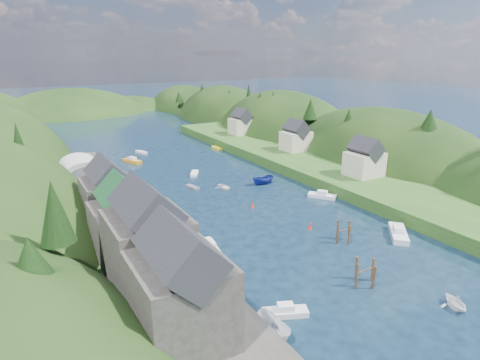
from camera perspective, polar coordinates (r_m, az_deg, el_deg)
ground at (r=97.16m, az=-6.55°, el=1.13°), size 600.00×600.00×0.00m
hillside_right at (r=142.00m, az=6.15°, el=3.31°), size 36.00×245.56×48.00m
far_hills at (r=216.41m, az=-19.71°, el=6.39°), size 103.00×68.00×44.00m
hill_trees at (r=108.74m, az=-10.39°, el=8.68°), size 90.73×147.44×12.08m
quay_left at (r=62.83m, az=-15.56°, el=-7.86°), size 12.00×110.00×2.00m
terrace_left_grass at (r=61.65m, az=-21.92°, el=-8.78°), size 12.00×110.00×2.50m
quayside_buildings at (r=47.85m, az=-14.13°, el=-7.97°), size 8.00×35.84×12.90m
boat_sheds at (r=78.52m, az=-20.89°, el=0.09°), size 7.00×21.00×7.50m
terrace_right at (r=101.21m, az=8.84°, el=2.41°), size 16.00×120.00×2.40m
right_bank_cottages at (r=108.32m, az=7.43°, el=5.99°), size 9.00×59.24×8.41m
piling_cluster_near at (r=53.02m, az=17.32°, el=-12.69°), size 3.32×3.09×3.68m
piling_cluster_far at (r=63.10m, az=14.47°, el=-7.42°), size 2.88×2.72×3.62m
channel_buoy_near at (r=66.50m, az=9.93°, el=-6.49°), size 0.70×0.70×1.10m
channel_buoy_far at (r=74.34m, az=1.78°, el=-3.58°), size 0.70×0.70×1.10m
moored_boats at (r=69.44m, az=4.10°, el=-5.07°), size 35.03×94.16×2.02m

